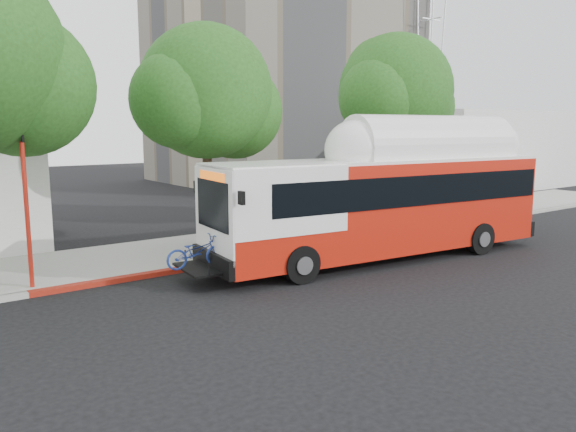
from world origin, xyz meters
name	(u,v)px	position (x,y,z in m)	size (l,w,h in m)	color
ground	(329,282)	(0.00, 0.00, 0.00)	(120.00, 120.00, 0.00)	black
sidewalk	(225,245)	(0.00, 6.50, 0.07)	(60.00, 5.00, 0.15)	gray
curb_strip	(261,257)	(0.00, 3.90, 0.07)	(60.00, 0.30, 0.15)	gray
red_curb_segment	(187,268)	(-3.00, 3.90, 0.08)	(10.00, 0.32, 0.16)	maroon
street_tree_mid	(215,98)	(-0.59, 6.06, 5.91)	(5.75, 5.00, 8.62)	#2D2116
street_tree_right	(401,97)	(9.44, 5.86, 6.26)	(6.21, 5.40, 9.18)	#2D2116
horizon_block	(476,149)	(30.00, 16.00, 3.00)	(20.00, 12.00, 6.00)	silver
transit_bus	(385,206)	(3.70, 1.24, 1.97)	(14.45, 4.25, 4.22)	#B41A0C
signal_pole	(27,212)	(-7.77, 4.38, 2.39)	(0.13, 0.44, 4.66)	#A81E12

